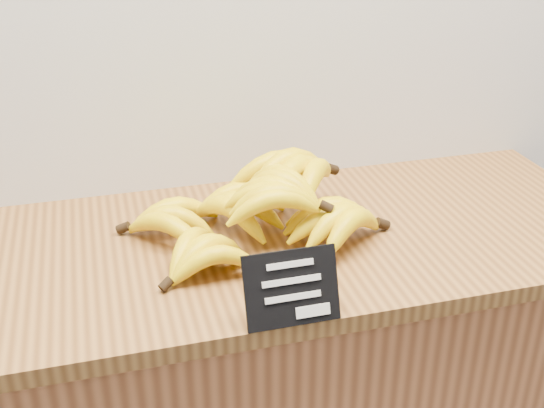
{
  "coord_description": "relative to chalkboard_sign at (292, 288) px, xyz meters",
  "views": [
    {
      "loc": [
        -0.22,
        1.71,
        1.54
      ],
      "look_at": [
        0.05,
        2.7,
        1.02
      ],
      "focal_mm": 45.0,
      "sensor_mm": 36.0,
      "label": 1
    }
  ],
  "objects": [
    {
      "name": "chalkboard_sign",
      "position": [
        0.0,
        0.0,
        0.0
      ],
      "size": [
        0.14,
        0.05,
        0.11
      ],
      "primitive_type": "cube",
      "rotation": [
        -0.36,
        0.0,
        0.0
      ],
      "color": "black",
      "rests_on": "counter_top"
    },
    {
      "name": "counter_top",
      "position": [
        0.02,
        0.25,
        -0.07
      ],
      "size": [
        1.34,
        0.54,
        0.03
      ],
      "primitive_type": "cube",
      "color": "brown",
      "rests_on": "counter"
    },
    {
      "name": "banana_pile",
      "position": [
        0.02,
        0.25,
        -0.0
      ],
      "size": [
        0.47,
        0.35,
        0.12
      ],
      "color": "yellow",
      "rests_on": "counter_top"
    }
  ]
}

